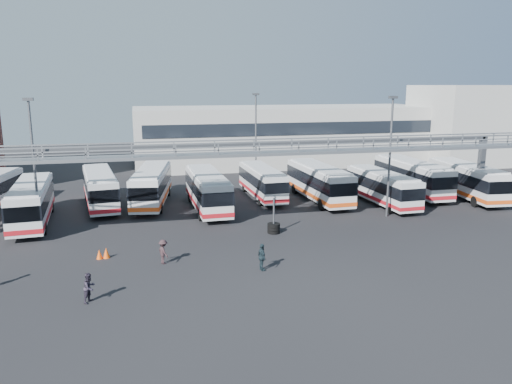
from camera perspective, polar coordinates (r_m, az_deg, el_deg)
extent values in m
plane|color=black|center=(33.86, 2.05, -7.01)|extent=(140.00, 140.00, 0.00)
cube|color=gray|center=(37.15, 0.06, 4.41)|extent=(50.00, 1.80, 0.22)
cube|color=gray|center=(36.21, 0.38, 5.73)|extent=(50.00, 0.10, 0.10)
cube|color=gray|center=(37.86, -0.24, 6.01)|extent=(50.00, 0.10, 0.10)
cube|color=#4C4F54|center=(40.99, -1.25, 5.43)|extent=(45.00, 0.50, 0.35)
cube|color=#9E9E99|center=(72.16, 3.24, 6.53)|extent=(42.00, 14.00, 8.00)
cube|color=#B2B2AD|center=(78.39, 23.27, 7.12)|extent=(14.00, 12.00, 11.00)
cylinder|color=#4C4F54|center=(39.97, -23.96, 2.32)|extent=(0.18, 0.18, 10.00)
cube|color=#4C4F54|center=(39.50, -24.61, 9.62)|extent=(0.70, 0.35, 0.22)
cylinder|color=#4C4F54|center=(43.47, 15.03, 3.68)|extent=(0.18, 0.18, 10.00)
cube|color=#4C4F54|center=(43.05, 15.41, 10.40)|extent=(0.70, 0.35, 0.22)
cylinder|color=#4C4F54|center=(54.62, -0.02, 5.76)|extent=(0.18, 0.18, 10.00)
cube|color=#4C4F54|center=(54.28, -0.02, 11.12)|extent=(0.70, 0.35, 0.22)
cylinder|color=black|center=(53.27, -25.68, -0.56)|extent=(0.43, 0.99, 0.95)
cube|color=silver|center=(44.20, -24.27, -1.03)|extent=(3.34, 11.27, 2.78)
cube|color=black|center=(44.13, -24.31, -0.61)|extent=(3.41, 11.34, 1.11)
cube|color=#AE151E|center=(44.41, -24.16, -2.26)|extent=(3.40, 11.33, 0.35)
cube|color=silver|center=(43.91, -24.44, 0.84)|extent=(3.01, 10.15, 0.16)
cylinder|color=black|center=(41.25, -26.21, -4.02)|extent=(0.38, 1.03, 1.01)
cylinder|color=black|center=(40.95, -23.05, -3.84)|extent=(0.38, 1.03, 1.01)
cylinder|color=black|center=(48.08, -25.04, -1.74)|extent=(0.38, 1.03, 1.01)
cylinder|color=black|center=(47.82, -22.32, -1.57)|extent=(0.38, 1.03, 1.01)
cube|color=silver|center=(48.17, -17.41, 0.47)|extent=(3.86, 11.07, 2.71)
cube|color=black|center=(48.11, -17.43, 0.84)|extent=(3.93, 11.14, 1.08)
cube|color=#AE151E|center=(48.37, -17.34, -0.65)|extent=(3.91, 11.12, 0.34)
cube|color=silver|center=(47.91, -17.52, 2.15)|extent=(3.47, 9.96, 0.16)
cylinder|color=black|center=(45.02, -18.41, -2.11)|extent=(0.42, 1.02, 0.99)
cylinder|color=black|center=(45.15, -15.60, -1.89)|extent=(0.42, 1.02, 0.99)
cylinder|color=black|center=(51.78, -18.80, -0.31)|extent=(0.42, 1.02, 0.99)
cylinder|color=black|center=(51.89, -16.36, -0.12)|extent=(0.42, 1.02, 0.99)
cube|color=silver|center=(47.93, -11.83, 0.80)|extent=(4.31, 11.50, 2.81)
cube|color=black|center=(47.87, -11.85, 1.19)|extent=(4.38, 11.57, 1.12)
cube|color=#D94B14|center=(48.13, -11.78, -0.37)|extent=(4.37, 11.56, 0.36)
cube|color=silver|center=(47.66, -11.91, 2.55)|extent=(3.88, 10.35, 0.16)
cylinder|color=black|center=(44.92, -13.80, -1.83)|extent=(0.47, 1.06, 1.02)
cylinder|color=black|center=(44.59, -10.87, -1.80)|extent=(0.47, 1.06, 1.02)
cylinder|color=black|center=(51.85, -12.53, 0.09)|extent=(0.47, 1.06, 1.02)
cylinder|color=black|center=(51.57, -9.99, 0.13)|extent=(0.47, 1.06, 1.02)
cube|color=silver|center=(45.09, -5.59, 0.28)|extent=(2.76, 11.24, 2.80)
cube|color=black|center=(45.02, -5.60, 0.69)|extent=(2.82, 11.30, 1.12)
cube|color=#AE151E|center=(45.31, -5.57, -0.95)|extent=(2.81, 11.29, 0.36)
cube|color=silver|center=(44.81, -5.63, 2.13)|extent=(2.49, 10.11, 0.16)
cylinder|color=black|center=(41.79, -6.34, -2.60)|extent=(0.33, 1.02, 1.02)
cylinder|color=black|center=(42.16, -3.24, -2.41)|extent=(0.33, 1.02, 1.02)
cylinder|color=black|center=(48.69, -7.57, -0.50)|extent=(0.33, 1.02, 1.02)
cylinder|color=black|center=(49.01, -4.89, -0.36)|extent=(0.33, 1.02, 1.02)
cube|color=silver|center=(49.65, 0.69, 1.24)|extent=(2.54, 10.20, 2.54)
cube|color=black|center=(49.59, 0.69, 1.58)|extent=(2.61, 10.26, 1.01)
cube|color=#AE151E|center=(49.83, 0.68, 0.22)|extent=(2.60, 10.25, 0.32)
cube|color=silver|center=(49.41, 0.69, 2.76)|extent=(2.29, 9.18, 0.15)
cylinder|color=black|center=(46.58, 0.52, -1.04)|extent=(0.30, 0.93, 0.92)
cylinder|color=black|center=(47.15, 2.94, -0.89)|extent=(0.30, 0.93, 0.92)
cylinder|color=black|center=(52.72, -1.34, 0.53)|extent=(0.30, 0.93, 0.92)
cylinder|color=black|center=(53.23, 0.82, 0.64)|extent=(0.30, 0.93, 0.92)
cube|color=silver|center=(48.78, 7.19, 1.18)|extent=(2.92, 11.41, 2.83)
cube|color=black|center=(48.71, 7.20, 1.56)|extent=(2.98, 11.47, 1.13)
cube|color=#D94B14|center=(48.98, 7.16, 0.02)|extent=(2.97, 11.46, 0.36)
cube|color=silver|center=(48.51, 7.24, 2.91)|extent=(2.63, 10.27, 0.16)
cylinder|color=black|center=(45.36, 7.51, -1.44)|extent=(0.34, 1.04, 1.03)
cylinder|color=black|center=(46.29, 10.18, -1.25)|extent=(0.34, 1.04, 1.03)
cylinder|color=black|center=(51.95, 4.44, 0.38)|extent=(0.34, 1.04, 1.03)
cylinder|color=black|center=(52.77, 6.83, 0.51)|extent=(0.34, 1.04, 1.03)
cube|color=silver|center=(48.37, 14.21, 0.58)|extent=(2.74, 10.34, 2.56)
cube|color=black|center=(48.31, 14.23, 0.94)|extent=(2.80, 10.40, 1.03)
cube|color=#AE151E|center=(48.56, 14.16, -0.47)|extent=(2.79, 10.39, 0.33)
cube|color=silver|center=(48.13, 14.30, 2.17)|extent=(2.47, 9.30, 0.15)
cylinder|color=black|center=(45.36, 15.03, -1.82)|extent=(0.32, 0.94, 0.93)
cylinder|color=black|center=(46.45, 17.25, -1.63)|extent=(0.32, 0.94, 0.93)
cylinder|color=black|center=(50.95, 11.30, -0.12)|extent=(0.32, 0.94, 0.93)
cylinder|color=black|center=(51.92, 13.35, 0.02)|extent=(0.32, 0.94, 0.93)
cube|color=silver|center=(53.58, 17.36, 1.74)|extent=(2.68, 11.52, 2.88)
cube|color=black|center=(53.52, 17.39, 2.09)|extent=(2.74, 11.58, 1.15)
cube|color=#AE151E|center=(53.77, 17.30, 0.67)|extent=(2.73, 11.57, 0.37)
cube|color=silver|center=(53.34, 17.47, 3.34)|extent=(2.41, 10.37, 0.17)
cylinder|color=black|center=(50.15, 18.20, -0.63)|extent=(0.32, 1.05, 1.05)
cylinder|color=black|center=(51.41, 20.47, -0.48)|extent=(0.32, 1.05, 1.05)
cylinder|color=black|center=(56.42, 14.36, 0.99)|extent=(0.32, 1.05, 1.05)
cylinder|color=black|center=(57.55, 16.46, 1.08)|extent=(0.32, 1.05, 1.05)
cube|color=silver|center=(53.71, 22.93, 1.30)|extent=(3.58, 11.41, 2.81)
cube|color=black|center=(53.65, 22.96, 1.64)|extent=(3.64, 11.48, 1.12)
cube|color=#D94B14|center=(53.89, 22.84, 0.26)|extent=(3.63, 11.47, 0.36)
cube|color=silver|center=(53.47, 23.06, 2.86)|extent=(3.22, 10.27, 0.16)
cylinder|color=black|center=(50.38, 23.74, -1.02)|extent=(0.40, 1.04, 1.02)
cylinder|color=black|center=(51.63, 25.93, -0.92)|extent=(0.40, 1.04, 1.02)
cylinder|color=black|center=(56.45, 19.96, 0.62)|extent=(0.40, 1.04, 1.02)
cylinder|color=black|center=(57.57, 21.99, 0.68)|extent=(0.40, 1.04, 1.02)
imported|color=#2A2432|center=(27.79, -18.50, -10.32)|extent=(0.93, 0.98, 1.59)
imported|color=#2F1F22|center=(32.25, -10.54, -6.73)|extent=(0.94, 1.17, 1.58)
imported|color=#19272E|center=(30.57, 0.69, -7.46)|extent=(0.55, 1.04, 1.70)
cone|color=#F2510D|center=(34.26, -17.47, -6.79)|extent=(0.43, 0.43, 0.64)
cone|color=#F2510D|center=(34.29, -16.74, -6.66)|extent=(0.58, 0.58, 0.71)
cylinder|color=black|center=(38.25, 2.03, -4.51)|extent=(0.96, 0.96, 0.23)
cylinder|color=black|center=(38.18, 2.03, -4.15)|extent=(0.96, 0.96, 0.23)
cylinder|color=black|center=(38.11, 2.04, -3.79)|extent=(0.96, 0.96, 0.23)
cylinder|color=#4C4F54|center=(37.91, 2.04, -2.72)|extent=(0.14, 0.14, 2.75)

